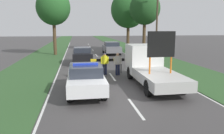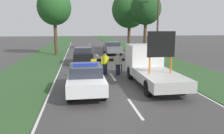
% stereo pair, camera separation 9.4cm
% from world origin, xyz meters
% --- Properties ---
extents(ground_plane, '(160.00, 160.00, 0.00)m').
position_xyz_m(ground_plane, '(0.00, 0.00, 0.00)').
color(ground_plane, '#3D3A3A').
extents(lane_markings, '(7.92, 56.90, 0.01)m').
position_xyz_m(lane_markings, '(0.00, 12.62, 0.00)').
color(lane_markings, silver).
rests_on(lane_markings, ground).
extents(grass_verge_left, '(4.40, 120.00, 0.03)m').
position_xyz_m(grass_verge_left, '(-6.21, 20.00, 0.01)').
color(grass_verge_left, '#2D5128').
rests_on(grass_verge_left, ground).
extents(grass_verge_right, '(4.40, 120.00, 0.03)m').
position_xyz_m(grass_verge_right, '(6.21, 20.00, 0.01)').
color(grass_verge_right, '#2D5128').
rests_on(grass_verge_right, ground).
extents(police_car, '(1.86, 4.65, 1.61)m').
position_xyz_m(police_car, '(-2.01, 0.99, 0.80)').
color(police_car, white).
rests_on(police_car, ground).
extents(work_truck, '(2.09, 6.03, 3.24)m').
position_xyz_m(work_truck, '(2.01, 2.48, 1.11)').
color(work_truck, white).
rests_on(work_truck, ground).
extents(road_barrier, '(2.58, 0.08, 1.12)m').
position_xyz_m(road_barrier, '(-0.15, 5.74, 0.92)').
color(road_barrier, black).
rests_on(road_barrier, ground).
extents(police_officer, '(0.58, 0.37, 1.61)m').
position_xyz_m(police_officer, '(-0.43, 5.33, 0.96)').
color(police_officer, '#191E38').
rests_on(police_officer, ground).
extents(pedestrian_civilian, '(0.58, 0.37, 1.62)m').
position_xyz_m(pedestrian_civilian, '(0.48, 5.00, 0.95)').
color(pedestrian_civilian, '#191E38').
rests_on(pedestrian_civilian, ground).
extents(traffic_cone_near_police, '(0.48, 0.48, 0.66)m').
position_xyz_m(traffic_cone_near_police, '(-2.16, 6.37, 0.33)').
color(traffic_cone_near_police, black).
rests_on(traffic_cone_near_police, ground).
extents(traffic_cone_centre_front, '(0.51, 0.51, 0.70)m').
position_xyz_m(traffic_cone_centre_front, '(-2.92, 5.12, 0.35)').
color(traffic_cone_centre_front, black).
rests_on(traffic_cone_centre_front, ground).
extents(queued_car_sedan_black, '(1.77, 4.00, 1.59)m').
position_xyz_m(queued_car_sedan_black, '(-1.93, 10.61, 0.83)').
color(queued_car_sedan_black, black).
rests_on(queued_car_sedan_black, ground).
extents(queued_car_suv_grey, '(1.93, 4.55, 1.61)m').
position_xyz_m(queued_car_suv_grey, '(2.04, 17.65, 0.83)').
color(queued_car_suv_grey, slate).
rests_on(queued_car_suv_grey, ground).
extents(roadside_tree_near_left, '(4.15, 4.15, 8.06)m').
position_xyz_m(roadside_tree_near_left, '(-5.13, 18.10, 5.84)').
color(roadside_tree_near_left, '#4C3823').
rests_on(roadside_tree_near_left, ground).
extents(roadside_tree_near_right, '(5.08, 5.08, 8.67)m').
position_xyz_m(roadside_tree_near_right, '(5.16, 21.55, 5.98)').
color(roadside_tree_near_right, '#4C3823').
rests_on(roadside_tree_near_right, ground).
extents(roadside_tree_mid_left, '(3.79, 3.79, 7.72)m').
position_xyz_m(roadside_tree_mid_left, '(6.03, 16.42, 5.69)').
color(roadside_tree_mid_left, '#4C3823').
rests_on(roadside_tree_mid_left, ground).
extents(utility_pole, '(1.20, 0.20, 8.64)m').
position_xyz_m(utility_pole, '(6.48, 13.31, 4.44)').
color(utility_pole, '#473828').
rests_on(utility_pole, ground).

